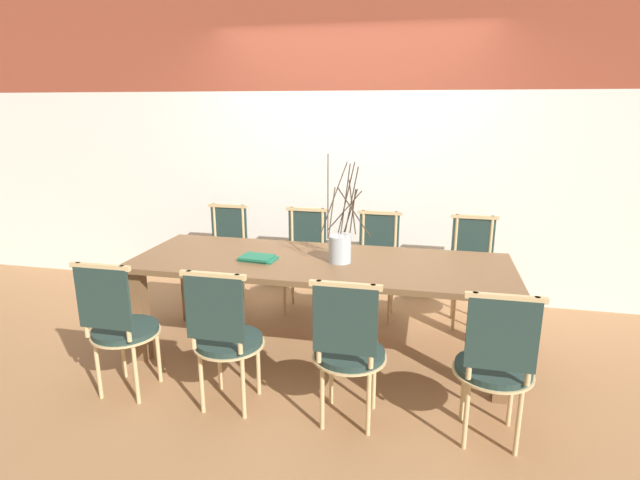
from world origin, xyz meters
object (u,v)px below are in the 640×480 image
book_stack (258,258)px  chair_far_center (377,262)px  chair_near_center (348,347)px  dining_table (320,272)px  vase_centerpiece (340,246)px

book_stack → chair_far_center: bearing=49.4°
chair_near_center → chair_far_center: bearing=90.5°
chair_near_center → chair_far_center: size_ratio=1.00×
dining_table → chair_far_center: 0.88m
chair_near_center → vase_centerpiece: (-0.19, 0.79, 0.36)m
dining_table → vase_centerpiece: 0.25m
chair_near_center → vase_centerpiece: 0.89m
chair_far_center → vase_centerpiece: vase_centerpiece is taller
book_stack → chair_near_center: bearing=-42.6°
dining_table → chair_near_center: size_ratio=2.93×
chair_near_center → chair_far_center: (-0.01, 1.60, 0.00)m
chair_far_center → vase_centerpiece: (-0.18, -0.81, 0.36)m
chair_far_center → vase_centerpiece: size_ratio=1.22×
dining_table → book_stack: (-0.44, -0.09, 0.10)m
chair_near_center → book_stack: (-0.78, 0.71, 0.26)m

